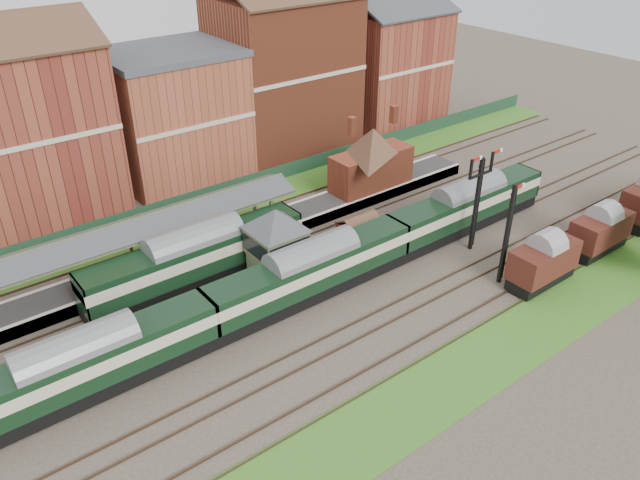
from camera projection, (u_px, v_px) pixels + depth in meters
ground at (336, 286)px, 46.22m from camera, size 160.00×160.00×0.00m
grass_back at (227, 207)px, 57.14m from camera, size 90.00×4.50×0.06m
grass_front at (460, 374)px, 38.01m from camera, size 90.00×5.00×0.06m
fence at (215, 192)px, 58.14m from camera, size 90.00×0.12×1.50m
platform at (212, 247)px, 50.00m from camera, size 55.00×3.40×1.00m
signal_box at (277, 244)px, 45.25m from camera, size 5.40×5.40×6.00m
brick_hut at (359, 234)px, 50.47m from camera, size 3.20×2.64×2.94m
station_building at (372, 157)px, 57.20m from camera, size 8.10×8.10×5.90m
canopy at (133, 225)px, 44.77m from camera, size 26.00×3.89×4.08m
semaphore_bracket at (477, 197)px, 48.51m from camera, size 3.60×0.25×8.18m
semaphore_siding at (507, 233)px, 44.62m from camera, size 1.23×0.25×8.00m
town_backdrop at (172, 109)px, 59.66m from camera, size 69.00×10.00×16.00m
dmu_train at (312, 271)px, 43.92m from camera, size 49.33×2.60×3.79m
platform_railcar at (196, 257)px, 45.33m from camera, size 17.12×2.70×3.94m
goods_van_a at (543, 261)px, 45.49m from camera, size 5.63×2.44×3.41m
goods_van_b at (600, 231)px, 49.47m from camera, size 5.52×2.39×3.35m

